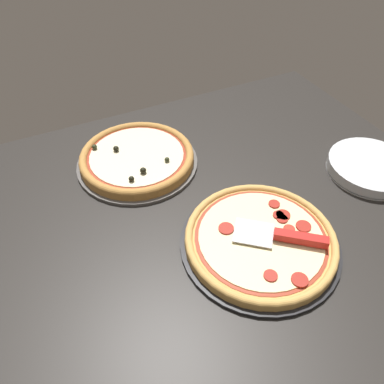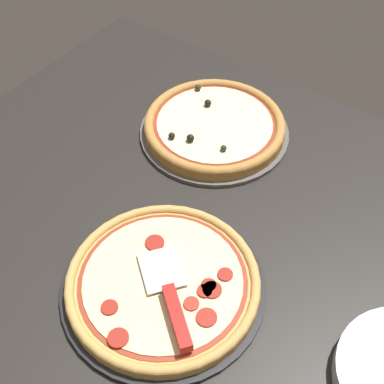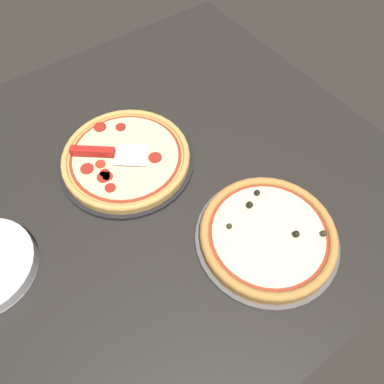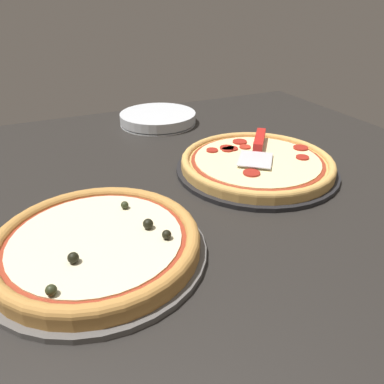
% 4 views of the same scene
% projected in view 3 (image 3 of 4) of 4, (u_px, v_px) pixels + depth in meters
% --- Properties ---
extents(ground_plane, '(1.29, 1.21, 0.04)m').
position_uv_depth(ground_plane, '(152.00, 180.00, 1.04)').
color(ground_plane, black).
extents(pizza_pan_front, '(0.37, 0.37, 0.01)m').
position_uv_depth(pizza_pan_front, '(127.00, 161.00, 1.04)').
color(pizza_pan_front, black).
rests_on(pizza_pan_front, ground_plane).
extents(pizza_front, '(0.35, 0.35, 0.03)m').
position_uv_depth(pizza_front, '(126.00, 157.00, 1.03)').
color(pizza_front, tan).
rests_on(pizza_front, pizza_pan_front).
extents(pizza_pan_back, '(0.35, 0.35, 0.01)m').
position_uv_depth(pizza_pan_back, '(267.00, 239.00, 0.91)').
color(pizza_pan_back, '#565451').
rests_on(pizza_pan_back, ground_plane).
extents(pizza_back, '(0.33, 0.33, 0.04)m').
position_uv_depth(pizza_back, '(268.00, 235.00, 0.89)').
color(pizza_back, '#B77F3D').
rests_on(pizza_back, pizza_pan_back).
extents(serving_spatula, '(0.19, 0.17, 0.02)m').
position_uv_depth(serving_spatula, '(102.00, 152.00, 1.01)').
color(serving_spatula, silver).
rests_on(serving_spatula, pizza_front).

